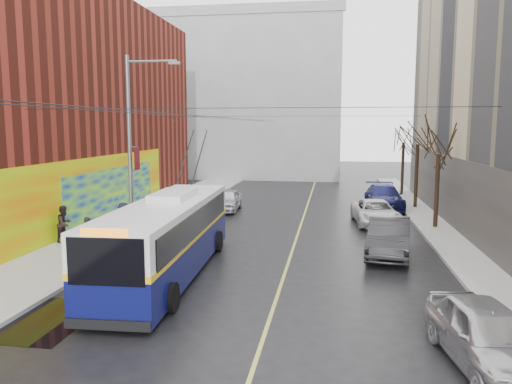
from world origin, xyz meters
TOP-DOWN VIEW (x-y plane):
  - ground at (0.00, 0.00)m, footprint 140.00×140.00m
  - sidewalk_left at (-8.00, 12.00)m, footprint 4.00×60.00m
  - sidewalk_right at (9.00, 12.00)m, footprint 2.00×60.00m
  - lane_line at (1.50, 14.00)m, footprint 0.12×50.00m
  - building_far at (-6.00, 44.99)m, footprint 20.50×12.10m
  - streetlight_pole at (-6.14, 10.00)m, footprint 2.65×0.60m
  - catenary_wires at (-2.54, 14.77)m, footprint 18.00×60.00m
  - tree_near at (9.00, 16.00)m, footprint 3.20×3.20m
  - tree_mid at (9.00, 23.00)m, footprint 3.20×3.20m
  - tree_far at (9.00, 30.00)m, footprint 3.20×3.20m
  - puddle at (-4.92, 0.54)m, footprint 2.18×3.65m
  - pigeons_flying at (-2.62, 10.21)m, footprint 3.12×2.00m
  - trolleybus at (-2.96, 5.45)m, footprint 3.09×11.79m
  - parked_car_a at (7.00, -0.52)m, footprint 2.51×4.81m
  - parked_car_b at (5.80, 9.73)m, footprint 2.44×5.24m
  - parked_car_c at (5.80, 16.91)m, footprint 2.85×5.33m
  - parked_car_d at (6.85, 22.82)m, footprint 2.53×5.78m
  - following_car at (-3.83, 20.32)m, footprint 1.81×4.32m
  - pedestrian_a at (-7.10, 7.19)m, footprint 0.60×0.72m
  - pedestrian_b at (-9.50, 9.41)m, footprint 0.82×0.97m
  - pedestrian_c at (-7.11, 10.90)m, footprint 1.32×1.15m

SIDE VIEW (x-z plane):
  - ground at x=0.00m, z-range 0.00..0.00m
  - lane_line at x=1.50m, z-range 0.00..0.01m
  - puddle at x=-4.92m, z-range 0.00..0.01m
  - sidewalk_left at x=-8.00m, z-range 0.00..0.15m
  - sidewalk_right at x=9.00m, z-range 0.00..0.15m
  - parked_car_c at x=5.80m, z-range 0.00..1.42m
  - following_car at x=-3.83m, z-range 0.00..1.46m
  - parked_car_a at x=7.00m, z-range 0.00..1.56m
  - parked_car_d at x=6.85m, z-range 0.00..1.65m
  - parked_car_b at x=5.80m, z-range 0.00..1.66m
  - pedestrian_a at x=-7.10m, z-range 0.15..1.84m
  - pedestrian_c at x=-7.11m, z-range 0.15..1.92m
  - pedestrian_b at x=-9.50m, z-range 0.15..1.93m
  - trolleybus at x=-2.96m, z-range -1.23..4.31m
  - streetlight_pole at x=-6.14m, z-range 0.35..9.35m
  - tree_near at x=9.00m, z-range 1.78..8.18m
  - tree_far at x=9.00m, z-range 1.86..8.43m
  - tree_mid at x=9.00m, z-range 1.91..8.59m
  - catenary_wires at x=-2.54m, z-range 6.13..6.36m
  - pigeons_flying at x=-2.62m, z-range 5.77..8.29m
  - building_far at x=-6.00m, z-range 0.02..18.02m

